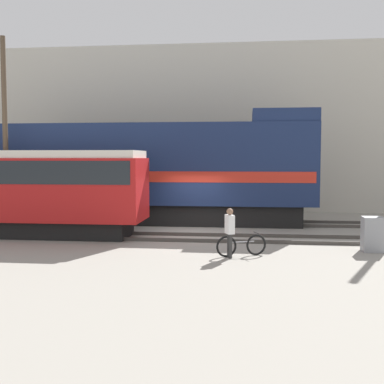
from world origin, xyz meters
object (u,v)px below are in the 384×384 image
bicycle (241,246)px  utility_pole_left (5,133)px  freight_locomotive (143,171)px  streetcar (20,187)px  person (230,228)px  signal_box (373,234)px

bicycle → utility_pole_left: bearing=153.6°
freight_locomotive → bicycle: 9.36m
freight_locomotive → streetcar: bearing=-132.8°
streetcar → person: bearing=-21.5°
streetcar → person: (8.73, -3.43, -1.04)m
person → utility_pole_left: 12.41m
streetcar → utility_pole_left: (-1.76, 2.26, 2.35)m
freight_locomotive → utility_pole_left: utility_pole_left is taller
freight_locomotive → person: size_ratio=10.52×
freight_locomotive → bicycle: bearing=-57.2°
streetcar → bicycle: streetcar is taller
freight_locomotive → bicycle: (4.92, -7.65, -2.19)m
freight_locomotive → person: 9.30m
signal_box → person: bearing=-161.7°
utility_pole_left → signal_box: bearing=-14.9°
freight_locomotive → person: bearing=-60.3°
freight_locomotive → utility_pole_left: 6.61m
bicycle → signal_box: 4.67m
person → utility_pole_left: (-10.49, 5.70, 3.39)m
bicycle → streetcar: bearing=161.1°
utility_pole_left → signal_box: size_ratio=7.26×
freight_locomotive → streetcar: 6.19m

